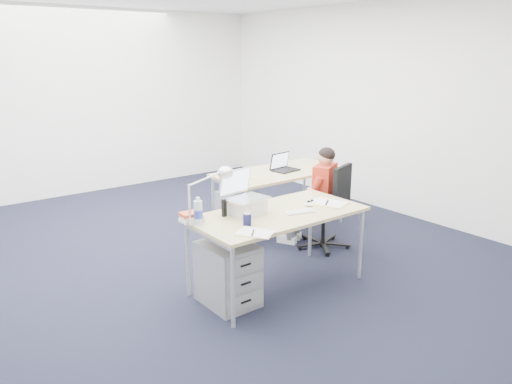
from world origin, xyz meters
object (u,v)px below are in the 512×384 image
at_px(can_koozie, 247,219).
at_px(cordless_phone, 224,208).
at_px(desk_near, 278,217).
at_px(far_cup, 285,163).
at_px(seated_person, 314,197).
at_px(computer_mouse, 308,205).
at_px(dark_laptop, 286,162).
at_px(water_bottle, 198,211).
at_px(wireless_keyboard, 300,212).
at_px(sunglasses, 310,202).
at_px(book_stack, 191,217).
at_px(drawer_pedestal_far, 240,216).
at_px(drawer_pedestal_near, 228,274).
at_px(desk_far, 280,175).
at_px(headphones, 253,211).
at_px(office_chair, 326,224).
at_px(silver_laptop, 247,193).
at_px(bear_figurine, 225,206).
at_px(desk_lamp, 204,195).

height_order(can_koozie, cordless_phone, cordless_phone).
height_order(desk_near, far_cup, far_cup).
xyz_separation_m(desk_near, seated_person, (1.01, 0.58, -0.11)).
distance_m(computer_mouse, dark_laptop, 1.48).
xyz_separation_m(seated_person, water_bottle, (-1.75, -0.42, 0.28)).
relative_size(wireless_keyboard, can_koozie, 2.43).
relative_size(computer_mouse, sunglasses, 0.97).
relative_size(book_stack, cordless_phone, 1.16).
bearing_deg(cordless_phone, drawer_pedestal_far, 39.59).
xyz_separation_m(drawer_pedestal_near, drawer_pedestal_far, (1.03, 1.24, 0.00)).
bearing_deg(book_stack, cordless_phone, -11.20).
relative_size(desk_far, headphones, 7.10).
height_order(drawer_pedestal_near, headphones, headphones).
height_order(desk_near, seated_person, seated_person).
distance_m(sunglasses, far_cup, 1.60).
xyz_separation_m(office_chair, sunglasses, (-0.63, -0.39, 0.47)).
bearing_deg(water_bottle, seated_person, 13.48).
bearing_deg(computer_mouse, office_chair, 22.37).
bearing_deg(seated_person, silver_laptop, 171.56).
height_order(office_chair, dark_laptop, office_chair).
relative_size(water_bottle, book_stack, 1.31).
relative_size(can_koozie, dark_laptop, 0.36).
relative_size(seated_person, dark_laptop, 3.62).
distance_m(desk_far, drawer_pedestal_far, 0.73).
relative_size(office_chair, drawer_pedestal_near, 1.75).
distance_m(seated_person, drawer_pedestal_far, 0.91).
relative_size(drawer_pedestal_near, drawer_pedestal_far, 1.00).
bearing_deg(computer_mouse, water_bottle, 160.29).
height_order(water_bottle, book_stack, water_bottle).
bearing_deg(drawer_pedestal_far, cordless_phone, -131.43).
bearing_deg(seated_person, drawer_pedestal_near, 172.10).
distance_m(office_chair, seated_person, 0.34).
distance_m(silver_laptop, computer_mouse, 0.65).
height_order(desk_near, bear_figurine, bear_figurine).
bearing_deg(desk_near, desk_lamp, 162.75).
relative_size(headphones, cordless_phone, 1.43).
bearing_deg(sunglasses, wireless_keyboard, -155.50).
bearing_deg(office_chair, computer_mouse, -167.50).
relative_size(drawer_pedestal_far, bear_figurine, 4.19).
height_order(water_bottle, cordless_phone, water_bottle).
distance_m(wireless_keyboard, can_koozie, 0.59).
xyz_separation_m(desk_near, computer_mouse, (0.35, -0.03, 0.06)).
height_order(seated_person, headphones, seated_person).
height_order(book_stack, far_cup, far_cup).
bearing_deg(water_bottle, drawer_pedestal_far, 41.99).
bearing_deg(cordless_phone, dark_laptop, 23.46).
distance_m(silver_laptop, wireless_keyboard, 0.51).
relative_size(drawer_pedestal_near, sunglasses, 6.10).
height_order(office_chair, cordless_phone, office_chair).
bearing_deg(wireless_keyboard, book_stack, 174.55).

